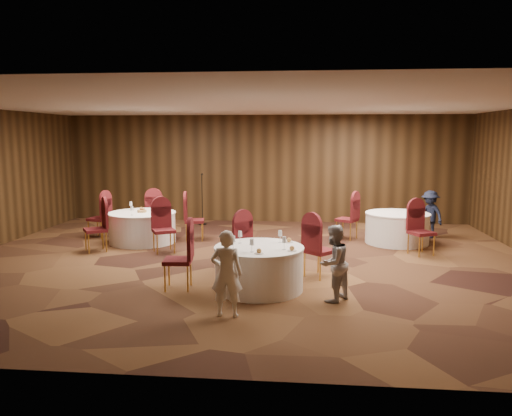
# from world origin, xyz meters

# --- Properties ---
(ground) EXTENTS (12.00, 12.00, 0.00)m
(ground) POSITION_xyz_m (0.00, 0.00, 0.00)
(ground) COLOR black
(ground) RESTS_ON ground
(room_shell) EXTENTS (12.00, 12.00, 12.00)m
(room_shell) POSITION_xyz_m (0.00, 0.00, 1.96)
(room_shell) COLOR silver
(room_shell) RESTS_ON ground
(table_main) EXTENTS (1.51, 1.51, 0.74)m
(table_main) POSITION_xyz_m (0.45, -1.82, 0.38)
(table_main) COLOR white
(table_main) RESTS_ON ground
(table_left) EXTENTS (1.63, 1.63, 0.74)m
(table_left) POSITION_xyz_m (-2.73, 1.68, 0.38)
(table_left) COLOR white
(table_left) RESTS_ON ground
(table_right) EXTENTS (1.53, 1.53, 0.74)m
(table_right) POSITION_xyz_m (3.44, 2.18, 0.38)
(table_right) COLOR white
(table_right) RESTS_ON ground
(chairs_main) EXTENTS (3.06, 1.83, 1.00)m
(chairs_main) POSITION_xyz_m (0.15, -1.19, 0.50)
(chairs_main) COLOR #3F0F0C
(chairs_main) RESTS_ON ground
(chairs_left) EXTENTS (3.10, 2.90, 1.00)m
(chairs_left) POSITION_xyz_m (-2.73, 1.68, 0.50)
(chairs_left) COLOR #3F0F0C
(chairs_left) RESTS_ON ground
(chairs_right) EXTENTS (2.18, 2.29, 1.00)m
(chairs_right) POSITION_xyz_m (3.01, 1.79, 0.50)
(chairs_right) COLOR #3F0F0C
(chairs_right) RESTS_ON ground
(tabletop_main) EXTENTS (1.08, 1.02, 0.22)m
(tabletop_main) POSITION_xyz_m (0.60, -1.90, 0.84)
(tabletop_main) COLOR silver
(tabletop_main) RESTS_ON table_main
(tabletop_left) EXTENTS (0.93, 0.85, 0.22)m
(tabletop_left) POSITION_xyz_m (-2.73, 1.68, 0.82)
(tabletop_left) COLOR silver
(tabletop_left) RESTS_ON table_left
(tabletop_right) EXTENTS (0.08, 0.08, 0.22)m
(tabletop_right) POSITION_xyz_m (3.67, 1.92, 0.90)
(tabletop_right) COLOR silver
(tabletop_right) RESTS_ON table_right
(mic_stand) EXTENTS (0.24, 0.24, 1.50)m
(mic_stand) POSITION_xyz_m (-1.78, 4.27, 0.43)
(mic_stand) COLOR black
(mic_stand) RESTS_ON ground
(woman_a) EXTENTS (0.46, 0.30, 1.27)m
(woman_a) POSITION_xyz_m (0.10, -3.13, 0.63)
(woman_a) COLOR white
(woman_a) RESTS_ON ground
(woman_b) EXTENTS (0.73, 0.75, 1.22)m
(woman_b) POSITION_xyz_m (1.66, -2.29, 0.61)
(woman_b) COLOR #A8A8AD
(woman_b) RESTS_ON ground
(man_c) EXTENTS (0.81, 0.90, 1.21)m
(man_c) POSITION_xyz_m (4.38, 2.92, 0.60)
(man_c) COLOR black
(man_c) RESTS_ON ground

